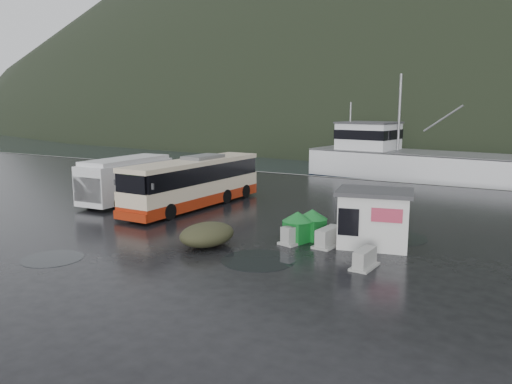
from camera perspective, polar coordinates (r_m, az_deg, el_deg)
The scene contains 14 objects.
ground at distance 25.65m, azimuth -6.16°, elevation -3.93°, with size 160.00×160.00×0.00m, color black.
harbor_water at distance 131.06m, azimuth 23.63°, elevation 6.35°, with size 300.00×180.00×0.02m, color black.
quay_edge at distance 43.14m, azimuth 9.67°, elevation 1.59°, with size 160.00×0.60×1.50m, color #999993.
coach_bus at distance 30.70m, azimuth -6.96°, elevation -1.66°, with size 2.78×10.95×3.09m, color beige, non-canonical shape.
white_van at distance 32.93m, azimuth -14.47°, elevation -1.12°, with size 2.34×6.82×2.85m, color silver, non-canonical shape.
waste_bin_left at distance 23.27m, azimuth 6.39°, elevation -5.37°, with size 1.01×1.01×1.41m, color #126924, non-canonical shape.
waste_bin_right at distance 22.78m, azimuth 4.74°, elevation -5.67°, with size 1.00×1.00×1.39m, color #126924, non-canonical shape.
dome_tent at distance 22.11m, azimuth -5.58°, elevation -6.16°, with size 1.90×2.66×1.05m, color #33341F, non-canonical shape.
ticket_kiosk at distance 22.60m, azimuth 13.21°, elevation -6.03°, with size 3.19×2.42×2.50m, color silver, non-canonical shape.
jersey_barrier_a at distance 22.62m, azimuth 4.55°, elevation -5.78°, with size 0.81×1.62×0.81m, color #999993, non-canonical shape.
jersey_barrier_b at distance 22.25m, azimuth 8.21°, elevation -6.12°, with size 0.82×1.64×0.82m, color #999993, non-canonical shape.
jersey_barrier_c at distance 19.60m, azimuth 12.28°, elevation -8.45°, with size 0.72×1.45×0.72m, color #999993, non-canonical shape.
fishing_trawler at distance 47.74m, azimuth 19.10°, elevation 1.97°, with size 25.89×5.68×10.36m, color silver, non-canonical shape.
puddles at distance 21.48m, azimuth 1.85°, elevation -6.59°, with size 13.82×12.98×0.01m.
Camera 1 is at (14.75, -20.08, 6.07)m, focal length 35.00 mm.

